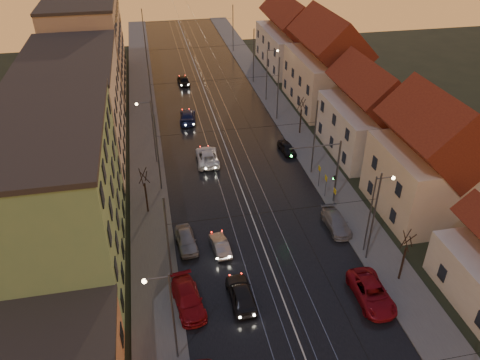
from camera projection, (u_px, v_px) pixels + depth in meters
ground at (306, 360)px, 32.85m from camera, size 160.00×160.00×0.00m
road at (216, 121)px, 65.98m from camera, size 16.00×120.00×0.04m
sidewalk_left at (144, 127)px, 64.25m from camera, size 4.00×120.00×0.15m
sidewalk_right at (284, 115)px, 67.64m from camera, size 4.00×120.00×0.15m
tram_rail_0 at (201, 123)px, 65.59m from camera, size 0.06×120.00×0.03m
tram_rail_1 at (211, 122)px, 65.83m from camera, size 0.06×120.00×0.03m
tram_rail_2 at (221, 121)px, 66.09m from camera, size 0.06×120.00×0.03m
tram_rail_3 at (231, 120)px, 66.33m from camera, size 0.06×120.00×0.03m
apartment_left_1 at (52, 201)px, 38.02m from camera, size 10.00×18.00×13.00m
apartment_left_2 at (76, 109)px, 54.85m from camera, size 10.00×20.00×12.00m
apartment_left_3 at (88, 43)px, 74.20m from camera, size 10.00×24.00×14.00m
house_right_1 at (429, 163)px, 45.25m from camera, size 8.67×10.20×10.80m
house_right_2 at (370, 116)px, 56.45m from camera, size 9.18×12.24×9.20m
house_right_3 at (327, 67)px, 68.26m from camera, size 9.18×14.28×11.50m
house_right_4 at (291, 39)px, 83.57m from camera, size 9.18×16.32×10.00m
catenary_pole_l_1 at (168, 245)px, 36.45m from camera, size 0.16×0.16×9.00m
catenary_pole_r_1 at (373, 218)px, 39.36m from camera, size 0.16×0.16×9.00m
catenary_pole_l_2 at (158, 154)px, 48.88m from camera, size 0.16×0.16×9.00m
catenary_pole_r_2 at (314, 138)px, 51.79m from camera, size 0.16×0.16×9.00m
catenary_pole_l_3 at (152, 99)px, 61.30m from camera, size 0.16×0.16×9.00m
catenary_pole_r_3 at (278, 89)px, 64.22m from camera, size 0.16×0.16×9.00m
catenary_pole_l_4 at (147, 63)px, 73.73m from camera, size 0.16×0.16×9.00m
catenary_pole_r_4 at (254, 56)px, 76.64m from camera, size 0.16×0.16×9.00m
catenary_pole_l_5 at (144, 33)px, 88.64m from camera, size 0.16×0.16×9.00m
catenary_pole_r_5 at (233, 29)px, 91.55m from camera, size 0.16×0.16×9.00m
street_lamp_0 at (168, 310)px, 30.36m from camera, size 1.75×0.32×8.00m
street_lamp_1 at (374, 207)px, 40.07m from camera, size 1.75×0.32×8.00m
street_lamp_2 at (150, 126)px, 53.55m from camera, size 1.75×0.32×8.00m
street_lamp_3 at (269, 70)px, 69.89m from camera, size 1.75×0.32×8.00m
traffic_light_mast at (329, 165)px, 46.66m from camera, size 5.30×0.32×7.20m
bare_tree_0 at (146, 192)px, 46.37m from camera, size 1.09×1.09×5.11m
bare_tree_1 at (404, 257)px, 38.23m from camera, size 1.09×1.09×5.11m
bare_tree_2 at (301, 117)px, 61.46m from camera, size 1.09×1.09×5.11m
driving_car_0 at (241, 294)px, 37.13m from camera, size 2.01×4.70×1.58m
driving_car_1 at (220, 245)px, 42.42m from camera, size 1.68×3.85×1.23m
driving_car_2 at (207, 156)px, 55.98m from camera, size 2.72×5.54×1.51m
driving_car_3 at (188, 116)px, 65.69m from camera, size 2.75×5.48×1.53m
driving_car_4 at (184, 80)px, 77.97m from camera, size 2.01×4.46×1.49m
parked_left_2 at (188, 299)px, 36.70m from camera, size 2.72×5.31×1.48m
parked_left_3 at (186, 240)px, 42.87m from camera, size 2.05×4.38×1.45m
parked_right_0 at (372, 293)px, 37.26m from camera, size 2.58×5.46×1.51m
parked_right_1 at (336, 222)px, 45.16m from camera, size 1.91×4.64×1.34m
parked_right_2 at (287, 148)px, 58.07m from camera, size 1.83×3.78×1.24m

